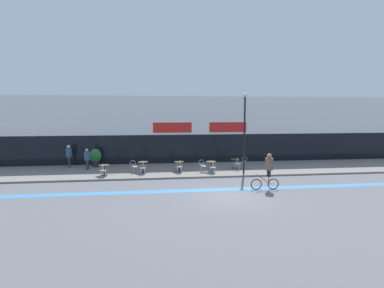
{
  "coord_description": "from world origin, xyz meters",
  "views": [
    {
      "loc": [
        -3.82,
        -14.95,
        4.48
      ],
      "look_at": [
        -1.17,
        6.4,
        2.11
      ],
      "focal_mm": 28.0,
      "sensor_mm": 36.0,
      "label": 1
    }
  ],
  "objects": [
    {
      "name": "cyclist_0",
      "position": [
        2.55,
        1.15,
        1.25
      ],
      "size": [
        1.64,
        0.5,
        2.09
      ],
      "rotation": [
        0.0,
        0.0,
        3.1
      ],
      "color": "black",
      "rests_on": "ground"
    },
    {
      "name": "planter_pot",
      "position": [
        -8.5,
        9.1,
        0.9
      ],
      "size": [
        0.91,
        0.91,
        1.42
      ],
      "color": "#232326",
      "rests_on": "sidewalk_slab"
    },
    {
      "name": "bistro_table_3",
      "position": [
        0.17,
        5.97,
        0.66
      ],
      "size": [
        0.73,
        0.73,
        0.76
      ],
      "color": "black",
      "rests_on": "sidewalk_slab"
    },
    {
      "name": "cafe_chair_1_side",
      "position": [
        -5.32,
        6.33,
        0.64
      ],
      "size": [
        0.59,
        0.43,
        0.9
      ],
      "rotation": [
        0.0,
        0.0,
        0.09
      ],
      "color": "#B7B2AD",
      "rests_on": "sidewalk_slab"
    },
    {
      "name": "bistro_table_0",
      "position": [
        -7.28,
        5.75,
        0.63
      ],
      "size": [
        0.73,
        0.73,
        0.7
      ],
      "color": "black",
      "rests_on": "sidewalk_slab"
    },
    {
      "name": "bistro_table_4",
      "position": [
        2.26,
        7.13,
        0.62
      ],
      "size": [
        0.72,
        0.72,
        0.7
      ],
      "color": "black",
      "rests_on": "sidewalk_slab"
    },
    {
      "name": "pedestrian_far_end",
      "position": [
        -10.51,
        9.14,
        1.15
      ],
      "size": [
        0.55,
        0.55,
        1.74
      ],
      "rotation": [
        0.0,
        0.0,
        3.39
      ],
      "color": "#382D47",
      "rests_on": "sidewalk_slab"
    },
    {
      "name": "storefront_facade",
      "position": [
        0.0,
        11.97,
        2.85
      ],
      "size": [
        40.0,
        4.06,
        5.73
      ],
      "color": "silver",
      "rests_on": "ground"
    },
    {
      "name": "lamp_post",
      "position": [
        2.32,
        5.08,
        3.32
      ],
      "size": [
        0.26,
        0.26,
        5.59
      ],
      "color": "black",
      "rests_on": "sidewalk_slab"
    },
    {
      "name": "cafe_chair_4_side",
      "position": [
        2.89,
        7.12,
        0.64
      ],
      "size": [
        0.59,
        0.43,
        0.9
      ],
      "rotation": [
        0.0,
        0.0,
        3.06
      ],
      "color": "#B7B2AD",
      "rests_on": "sidewalk_slab"
    },
    {
      "name": "cafe_chair_0_near",
      "position": [
        -7.27,
        5.12,
        0.64
      ],
      "size": [
        0.43,
        0.59,
        0.9
      ],
      "rotation": [
        0.0,
        0.0,
        1.64
      ],
      "color": "#B7B2AD",
      "rests_on": "sidewalk_slab"
    },
    {
      "name": "pedestrian_near_end",
      "position": [
        -8.9,
        7.99,
        1.06
      ],
      "size": [
        0.48,
        0.48,
        1.58
      ],
      "rotation": [
        0.0,
        0.0,
        2.95
      ],
      "color": "#382D47",
      "rests_on": "sidewalk_slab"
    },
    {
      "name": "bike_lane_stripe",
      "position": [
        0.0,
        1.48,
        0.0
      ],
      "size": [
        36.0,
        0.7,
        0.01
      ],
      "primitive_type": "cube",
      "color": "#3D7AB7",
      "rests_on": "ground"
    },
    {
      "name": "cafe_chair_3_side",
      "position": [
        -0.45,
        5.96,
        0.64
      ],
      "size": [
        0.59,
        0.43,
        0.9
      ],
      "rotation": [
        0.0,
        0.0,
        0.08
      ],
      "color": "#B7B2AD",
      "rests_on": "sidewalk_slab"
    },
    {
      "name": "cafe_chair_2_near",
      "position": [
        -2.12,
        5.87,
        0.64
      ],
      "size": [
        0.4,
        0.58,
        0.9
      ],
      "rotation": [
        0.0,
        0.0,
        1.56
      ],
      "color": "#B7B2AD",
      "rests_on": "sidewalk_slab"
    },
    {
      "name": "bistro_table_2",
      "position": [
        -2.12,
        6.5,
        0.63
      ],
      "size": [
        0.7,
        0.7,
        0.71
      ],
      "color": "black",
      "rests_on": "sidewalk_slab"
    },
    {
      "name": "ground_plane",
      "position": [
        0.0,
        0.0,
        0.0
      ],
      "size": [
        120.0,
        120.0,
        0.0
      ],
      "primitive_type": "plane",
      "color": "#5B5B60"
    },
    {
      "name": "cafe_chair_4_near",
      "position": [
        2.26,
        6.51,
        0.64
      ],
      "size": [
        0.44,
        0.59,
        0.9
      ],
      "rotation": [
        0.0,
        0.0,
        1.47
      ],
      "color": "#B7B2AD",
      "rests_on": "sidewalk_slab"
    },
    {
      "name": "cafe_chair_3_near",
      "position": [
        0.17,
        5.34,
        0.64
      ],
      "size": [
        0.41,
        0.58,
        0.9
      ],
      "rotation": [
        0.0,
        0.0,
        1.54
      ],
      "color": "#B7B2AD",
      "rests_on": "sidewalk_slab"
    },
    {
      "name": "sidewalk_slab",
      "position": [
        0.0,
        7.25,
        0.06
      ],
      "size": [
        40.0,
        5.5,
        0.12
      ],
      "primitive_type": "cube",
      "color": "slate",
      "rests_on": "ground"
    },
    {
      "name": "bistro_table_1",
      "position": [
        -4.69,
        6.34,
        0.67
      ],
      "size": [
        0.73,
        0.73,
        0.77
      ],
      "color": "black",
      "rests_on": "sidewalk_slab"
    },
    {
      "name": "cafe_chair_1_near",
      "position": [
        -4.68,
        5.71,
        0.64
      ],
      "size": [
        0.44,
        0.59,
        0.9
      ],
      "rotation": [
        0.0,
        0.0,
        1.69
      ],
      "color": "#B7B2AD",
      "rests_on": "sidewalk_slab"
    }
  ]
}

